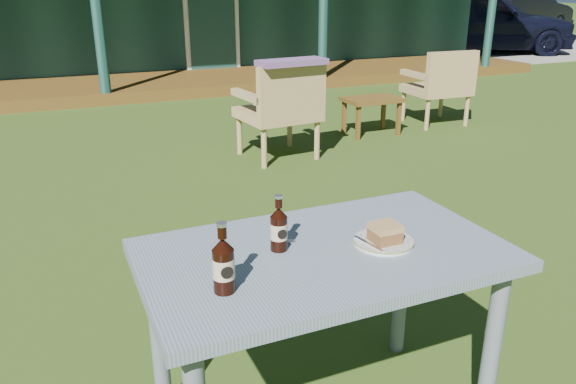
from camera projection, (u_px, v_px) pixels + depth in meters
name	position (u px, v px, depth m)	size (l,w,h in m)	color
ground	(204.00, 249.00, 3.47)	(80.00, 80.00, 0.00)	#334916
gravel_strip	(505.00, 45.00, 14.71)	(9.00, 6.00, 0.02)	gray
car_near	(478.00, 21.00, 12.89)	(1.70, 4.23, 1.44)	black
car_far	(514.00, 14.00, 15.85)	(1.52, 4.37, 1.44)	black
cafe_table	(324.00, 277.00, 1.88)	(1.20, 0.70, 0.72)	slate
plate	(383.00, 241.00, 1.89)	(0.20, 0.20, 0.01)	silver
cake_slice	(385.00, 233.00, 1.86)	(0.09, 0.09, 0.06)	brown
fork	(369.00, 244.00, 1.85)	(0.01, 0.14, 0.00)	silver
cola_bottle_near	(279.00, 228.00, 1.82)	(0.06, 0.06, 0.19)	black
cola_bottle_far	(224.00, 265.00, 1.57)	(0.06, 0.07, 0.21)	black
bottle_cap	(291.00, 242.00, 1.89)	(0.03, 0.03, 0.01)	silver
armchair_left	(282.00, 106.00, 5.08)	(0.71, 0.68, 0.88)	tan
armchair_right	(441.00, 83.00, 6.34)	(0.65, 0.62, 0.85)	tan
floral_throw	(292.00, 62.00, 4.79)	(0.61, 0.23, 0.05)	#674974
side_table	(372.00, 103.00, 5.98)	(0.60, 0.40, 0.40)	#583B15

